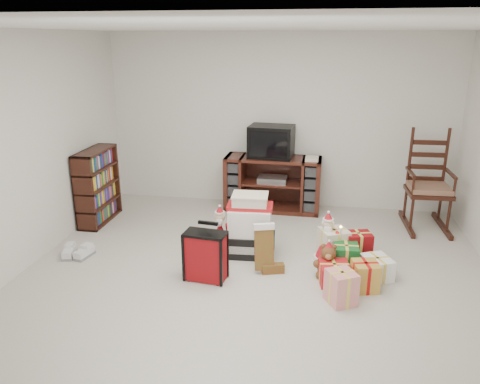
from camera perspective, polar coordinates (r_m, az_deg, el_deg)
name	(u,v)px	position (r m, az deg, el deg)	size (l,w,h in m)	color
room	(255,166)	(4.44, 1.80, 3.18)	(5.01, 5.01, 2.51)	#BAB5AA
tv_stand	(273,183)	(6.81, 3.99, 1.04)	(1.38, 0.51, 0.78)	#4A1A15
bookshelf	(98,187)	(6.61, -16.96, 0.55)	(0.27, 0.82, 1.00)	black
rocking_chair	(427,193)	(6.66, 21.84, -0.07)	(0.57, 0.91, 1.35)	black
gift_pile	(250,229)	(5.41, 1.21, -4.49)	(0.59, 0.45, 0.71)	black
red_suitcase	(206,256)	(4.87, -4.22, -7.79)	(0.43, 0.26, 0.62)	maroon
stocking	(264,248)	(5.01, 2.96, -6.85)	(0.26, 0.11, 0.56)	#0D781D
teddy_bear	(328,262)	(5.08, 10.66, -8.35)	(0.24, 0.21, 0.35)	brown
santa_figurine	(327,241)	(5.40, 10.54, -5.94)	(0.28, 0.27, 0.57)	#B2131D
mrs_claus_figurine	(220,232)	(5.58, -2.45, -4.94)	(0.26, 0.25, 0.54)	#B2131D
sneaker_pair	(77,253)	(5.75, -19.27, -7.01)	(0.35, 0.29, 0.10)	silver
gift_cluster	(352,264)	(5.11, 13.50, -8.58)	(0.81, 1.18, 0.28)	#B41419
crt_television	(271,141)	(6.68, 3.84, 6.16)	(0.65, 0.50, 0.45)	black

